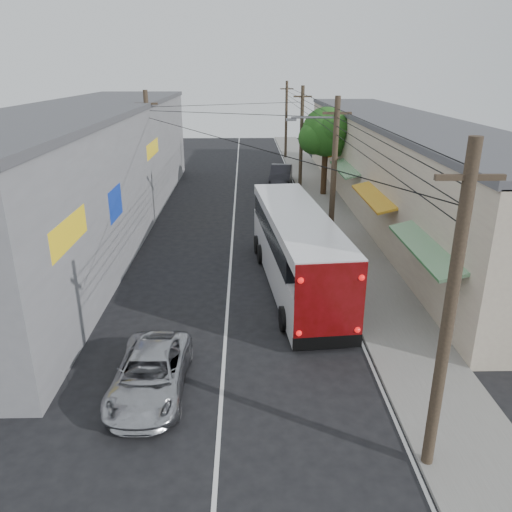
{
  "coord_description": "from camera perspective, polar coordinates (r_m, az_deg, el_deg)",
  "views": [
    {
      "loc": [
        0.76,
        -11.65,
        9.22
      ],
      "look_at": [
        1.19,
        7.51,
        1.99
      ],
      "focal_mm": 35.0,
      "sensor_mm": 36.0,
      "label": 1
    }
  ],
  "objects": [
    {
      "name": "street_tree",
      "position": [
        38.42,
        8.11,
        13.69
      ],
      "size": [
        4.4,
        4.0,
        6.6
      ],
      "color": "#3F2B19",
      "rests_on": "ground"
    },
    {
      "name": "building_right",
      "position": [
        35.69,
        15.65,
        10.14
      ],
      "size": [
        7.09,
        40.0,
        6.25
      ],
      "color": "beige",
      "rests_on": "ground"
    },
    {
      "name": "jeepney",
      "position": [
        15.66,
        -11.98,
        -13.05
      ],
      "size": [
        2.17,
        4.61,
        1.27
      ],
      "primitive_type": "imported",
      "rotation": [
        0.0,
        0.0,
        -0.01
      ],
      "color": "#B4B5BC",
      "rests_on": "ground"
    },
    {
      "name": "pedestrian_near",
      "position": [
        22.44,
        10.75,
        -1.15
      ],
      "size": [
        0.66,
        0.44,
        1.79
      ],
      "primitive_type": "imported",
      "rotation": [
        0.0,
        0.0,
        3.16
      ],
      "color": "pink",
      "rests_on": "sidewalk"
    },
    {
      "name": "parked_car_far",
      "position": [
        42.51,
        2.88,
        9.24
      ],
      "size": [
        2.33,
        5.06,
        1.61
      ],
      "primitive_type": "imported",
      "rotation": [
        0.0,
        0.0,
        -0.13
      ],
      "color": "black",
      "rests_on": "ground"
    },
    {
      "name": "parked_suv",
      "position": [
        30.93,
        4.42,
        5.07
      ],
      "size": [
        3.32,
        6.66,
        1.86
      ],
      "primitive_type": "imported",
      "rotation": [
        0.0,
        0.0,
        0.12
      ],
      "color": "#A0A0A8",
      "rests_on": "ground"
    },
    {
      "name": "coach_bus",
      "position": [
        22.16,
        4.57,
        0.92
      ],
      "size": [
        3.56,
        11.91,
        3.38
      ],
      "rotation": [
        0.0,
        0.0,
        0.09
      ],
      "color": "white",
      "rests_on": "ground"
    },
    {
      "name": "parked_car_mid",
      "position": [
        35.89,
        3.64,
        6.86
      ],
      "size": [
        1.84,
        4.03,
        1.34
      ],
      "primitive_type": "imported",
      "rotation": [
        0.0,
        0.0,
        0.07
      ],
      "color": "#222327",
      "rests_on": "ground"
    },
    {
      "name": "pedestrian_far",
      "position": [
        24.72,
        9.62,
        0.7
      ],
      "size": [
        0.8,
        0.64,
        1.55
      ],
      "primitive_type": "imported",
      "rotation": [
        0.0,
        0.0,
        3.22
      ],
      "color": "#86A8C3",
      "rests_on": "sidewalk"
    },
    {
      "name": "building_left",
      "position": [
        31.55,
        -18.59,
        9.46
      ],
      "size": [
        7.2,
        36.0,
        7.25
      ],
      "color": "gray",
      "rests_on": "ground"
    },
    {
      "name": "ground",
      "position": [
        14.87,
        -4.12,
        -17.69
      ],
      "size": [
        120.0,
        120.0,
        0.0
      ],
      "primitive_type": "plane",
      "color": "black",
      "rests_on": "ground"
    },
    {
      "name": "sidewalk",
      "position": [
        33.44,
        8.68,
        4.54
      ],
      "size": [
        3.0,
        80.0,
        0.12
      ],
      "primitive_type": "cube",
      "color": "slate",
      "rests_on": "ground"
    },
    {
      "name": "utility_poles",
      "position": [
        32.46,
        2.98,
        11.63
      ],
      "size": [
        11.8,
        45.28,
        8.0
      ],
      "color": "#473828",
      "rests_on": "ground"
    }
  ]
}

